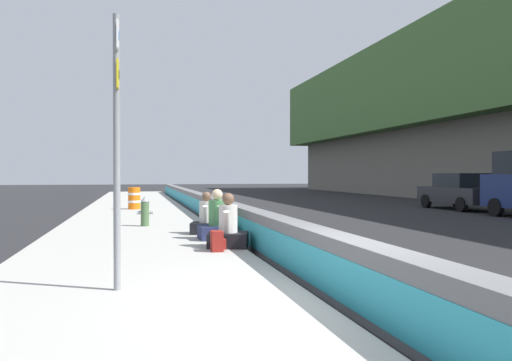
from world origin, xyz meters
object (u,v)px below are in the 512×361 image
(parked_car_fourth, at_px, (460,191))
(backpack, at_px, (217,241))
(fire_hydrant, at_px, (145,211))
(route_sign_post, at_px, (117,132))
(seated_person_foreground, at_px, (228,230))
(construction_barrel, at_px, (134,198))
(seated_person_rear, at_px, (206,221))
(seated_person_middle, at_px, (217,223))

(parked_car_fourth, bearing_deg, backpack, 129.67)
(fire_hydrant, xyz_separation_m, backpack, (-5.28, -1.31, -0.25))
(route_sign_post, relative_size, backpack, 9.00)
(route_sign_post, xyz_separation_m, parked_car_fourth, (13.99, -15.06, -1.35))
(parked_car_fourth, bearing_deg, seated_person_foreground, 128.99)
(seated_person_foreground, distance_m, construction_barrel, 12.41)
(backpack, bearing_deg, construction_barrel, 7.28)
(backpack, bearing_deg, parked_car_fourth, -50.33)
(parked_car_fourth, bearing_deg, seated_person_rear, 121.52)
(construction_barrel, distance_m, parked_car_fourth, 15.00)
(seated_person_foreground, bearing_deg, construction_barrel, 8.98)
(seated_person_rear, height_order, parked_car_fourth, parked_car_fourth)
(seated_person_middle, distance_m, seated_person_rear, 1.14)
(seated_person_rear, bearing_deg, seated_person_middle, -175.16)
(construction_barrel, bearing_deg, seated_person_rear, -169.46)
(seated_person_middle, relative_size, construction_barrel, 1.23)
(seated_person_foreground, xyz_separation_m, parked_car_fourth, (10.48, -12.95, 0.37))
(seated_person_rear, relative_size, backpack, 2.68)
(backpack, relative_size, parked_car_fourth, 0.09)
(seated_person_middle, relative_size, backpack, 2.93)
(backpack, distance_m, parked_car_fourth, 17.23)
(seated_person_middle, distance_m, parked_car_fourth, 15.88)
(route_sign_post, bearing_deg, backpack, -30.96)
(seated_person_rear, height_order, construction_barrel, seated_person_rear)
(seated_person_foreground, xyz_separation_m, backpack, (-0.51, 0.31, -0.16))
(route_sign_post, distance_m, fire_hydrant, 8.45)
(route_sign_post, xyz_separation_m, seated_person_foreground, (3.51, -2.11, -1.72))
(seated_person_rear, height_order, backpack, seated_person_rear)
(fire_hydrant, height_order, seated_person_rear, seated_person_rear)
(seated_person_foreground, bearing_deg, route_sign_post, 149.04)
(fire_hydrant, bearing_deg, backpack, -166.10)
(seated_person_foreground, xyz_separation_m, construction_barrel, (12.26, 1.94, 0.13))
(fire_hydrant, relative_size, seated_person_foreground, 0.78)
(fire_hydrant, relative_size, construction_barrel, 0.93)
(route_sign_post, xyz_separation_m, seated_person_middle, (4.84, -2.09, -1.71))
(seated_person_foreground, relative_size, seated_person_middle, 0.97)
(seated_person_foreground, bearing_deg, backpack, 149.00)
(route_sign_post, xyz_separation_m, fire_hydrant, (8.28, -0.49, -1.62))
(fire_hydrant, xyz_separation_m, seated_person_rear, (-2.30, -1.50, -0.11))
(seated_person_middle, xyz_separation_m, seated_person_rear, (1.13, 0.10, -0.03))
(route_sign_post, bearing_deg, seated_person_foreground, -30.96)
(fire_hydrant, xyz_separation_m, parked_car_fourth, (5.71, -14.56, 0.27))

